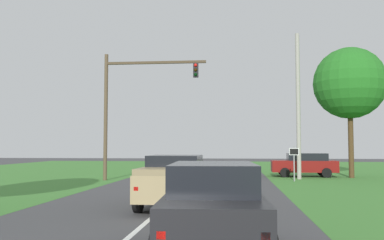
{
  "coord_description": "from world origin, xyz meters",
  "views": [
    {
      "loc": [
        2.54,
        -4.45,
        2.18
      ],
      "look_at": [
        0.46,
        16.51,
        3.48
      ],
      "focal_mm": 40.1,
      "sensor_mm": 36.0,
      "label": 1
    }
  ],
  "objects_px": {
    "red_suv_near": "(213,206)",
    "utility_pole_right": "(298,106)",
    "traffic_light": "(130,98)",
    "keep_moving_sign": "(294,159)",
    "oak_tree_right": "(350,83)",
    "crossing_suv_far": "(304,164)",
    "pickup_truck_lead": "(176,180)"
  },
  "relations": [
    {
      "from": "pickup_truck_lead",
      "to": "oak_tree_right",
      "type": "bearing_deg",
      "value": 56.23
    },
    {
      "from": "crossing_suv_far",
      "to": "utility_pole_right",
      "type": "relative_size",
      "value": 0.47
    },
    {
      "from": "traffic_light",
      "to": "crossing_suv_far",
      "type": "bearing_deg",
      "value": 21.54
    },
    {
      "from": "traffic_light",
      "to": "utility_pole_right",
      "type": "xyz_separation_m",
      "value": [
        11.0,
        2.15,
        -0.41
      ]
    },
    {
      "from": "traffic_light",
      "to": "oak_tree_right",
      "type": "height_order",
      "value": "oak_tree_right"
    },
    {
      "from": "utility_pole_right",
      "to": "oak_tree_right",
      "type": "bearing_deg",
      "value": 23.11
    },
    {
      "from": "red_suv_near",
      "to": "pickup_truck_lead",
      "type": "height_order",
      "value": "pickup_truck_lead"
    },
    {
      "from": "red_suv_near",
      "to": "oak_tree_right",
      "type": "height_order",
      "value": "oak_tree_right"
    },
    {
      "from": "crossing_suv_far",
      "to": "utility_pole_right",
      "type": "bearing_deg",
      "value": -106.64
    },
    {
      "from": "oak_tree_right",
      "to": "crossing_suv_far",
      "type": "xyz_separation_m",
      "value": [
        -3.07,
        0.86,
        -5.71
      ]
    },
    {
      "from": "keep_moving_sign",
      "to": "utility_pole_right",
      "type": "distance_m",
      "value": 4.01
    },
    {
      "from": "traffic_light",
      "to": "oak_tree_right",
      "type": "bearing_deg",
      "value": 14.31
    },
    {
      "from": "traffic_light",
      "to": "keep_moving_sign",
      "type": "relative_size",
      "value": 3.72
    },
    {
      "from": "utility_pole_right",
      "to": "pickup_truck_lead",
      "type": "bearing_deg",
      "value": -115.15
    },
    {
      "from": "traffic_light",
      "to": "crossing_suv_far",
      "type": "height_order",
      "value": "traffic_light"
    },
    {
      "from": "traffic_light",
      "to": "red_suv_near",
      "type": "bearing_deg",
      "value": -71.04
    },
    {
      "from": "red_suv_near",
      "to": "keep_moving_sign",
      "type": "distance_m",
      "value": 19.05
    },
    {
      "from": "pickup_truck_lead",
      "to": "red_suv_near",
      "type": "bearing_deg",
      "value": -76.01
    },
    {
      "from": "red_suv_near",
      "to": "utility_pole_right",
      "type": "relative_size",
      "value": 0.46
    },
    {
      "from": "red_suv_near",
      "to": "crossing_suv_far",
      "type": "distance_m",
      "value": 23.59
    },
    {
      "from": "keep_moving_sign",
      "to": "oak_tree_right",
      "type": "distance_m",
      "value": 7.65
    },
    {
      "from": "red_suv_near",
      "to": "crossing_suv_far",
      "type": "xyz_separation_m",
      "value": [
        5.45,
        22.96,
        -0.08
      ]
    },
    {
      "from": "crossing_suv_far",
      "to": "utility_pole_right",
      "type": "distance_m",
      "value": 4.78
    },
    {
      "from": "traffic_light",
      "to": "utility_pole_right",
      "type": "height_order",
      "value": "utility_pole_right"
    },
    {
      "from": "red_suv_near",
      "to": "traffic_light",
      "type": "bearing_deg",
      "value": 108.96
    },
    {
      "from": "red_suv_near",
      "to": "oak_tree_right",
      "type": "bearing_deg",
      "value": 68.93
    },
    {
      "from": "traffic_light",
      "to": "keep_moving_sign",
      "type": "height_order",
      "value": "traffic_light"
    },
    {
      "from": "red_suv_near",
      "to": "keep_moving_sign",
      "type": "bearing_deg",
      "value": 77.48
    },
    {
      "from": "crossing_suv_far",
      "to": "traffic_light",
      "type": "bearing_deg",
      "value": -158.46
    },
    {
      "from": "pickup_truck_lead",
      "to": "crossing_suv_far",
      "type": "relative_size",
      "value": 1.2
    },
    {
      "from": "oak_tree_right",
      "to": "crossing_suv_far",
      "type": "height_order",
      "value": "oak_tree_right"
    },
    {
      "from": "red_suv_near",
      "to": "oak_tree_right",
      "type": "relative_size",
      "value": 0.49
    }
  ]
}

